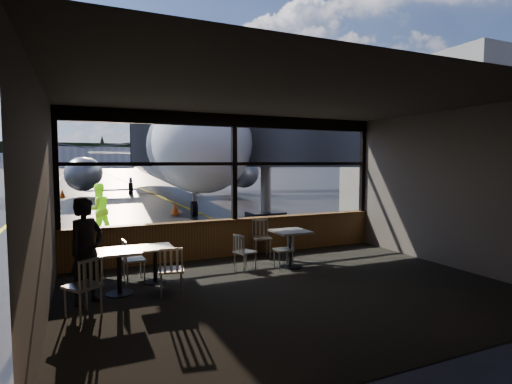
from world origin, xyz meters
TOP-DOWN VIEW (x-y plane):
  - ground_plane at (0.00, 120.00)m, footprint 520.00×520.00m
  - carpet_floor at (0.00, -3.00)m, footprint 8.00×6.00m
  - ceiling at (0.00, -3.00)m, footprint 8.00×6.00m
  - wall_left at (-4.00, -3.00)m, footprint 0.04×6.00m
  - wall_right at (4.00, -3.00)m, footprint 0.04×6.00m
  - wall_back at (0.00, -6.00)m, footprint 8.00×0.04m
  - window_sill at (0.00, 0.00)m, footprint 8.00×0.28m
  - window_header at (0.00, 0.00)m, footprint 8.00×0.18m
  - mullion_left at (-3.95, 0.00)m, footprint 0.12×0.12m
  - mullion_centre at (0.00, 0.00)m, footprint 0.12×0.12m
  - mullion_right at (3.95, 0.00)m, footprint 0.12×0.12m
  - window_transom at (0.00, 0.00)m, footprint 8.00×0.10m
  - airliner at (2.20, 19.92)m, footprint 33.87×39.40m
  - jet_bridge at (3.60, 5.50)m, footprint 8.57×10.47m
  - cafe_table_near at (0.74, -1.57)m, footprint 0.75×0.75m
  - cafe_table_mid at (-2.22, -1.50)m, footprint 0.65×0.65m
  - cafe_table_left at (-2.92, -1.95)m, footprint 0.72×0.72m
  - chair_near_e at (0.55, -1.57)m, footprint 0.47×0.47m
  - chair_near_w at (-0.31, -1.45)m, footprint 0.56×0.56m
  - chair_near_n at (0.57, -0.40)m, footprint 0.60×0.60m
  - chair_mid_s at (-2.09, -2.36)m, footprint 0.57×0.57m
  - chair_mid_w at (-2.58, -1.21)m, footprint 0.50×0.50m
  - chair_left_s at (-3.52, -2.79)m, footprint 0.70×0.70m
  - passenger at (-3.44, -2.23)m, footprint 0.77×0.74m
  - ground_crew at (-2.99, 4.24)m, footprint 1.01×0.92m
  - cone_nose at (0.41, 8.53)m, footprint 0.38×0.38m
  - cone_wing at (-4.53, 19.88)m, footprint 0.40×0.40m
  - terminal_annex at (10.00, 2.50)m, footprint 5.00×7.00m
  - hangar_mid at (0.00, 185.00)m, footprint 38.00×15.00m
  - hangar_right at (60.00, 178.00)m, footprint 50.00×20.00m
  - fuel_tank_a at (-30.00, 182.00)m, footprint 8.00×8.00m
  - fuel_tank_b at (-20.00, 182.00)m, footprint 8.00×8.00m
  - fuel_tank_c at (-10.00, 182.00)m, footprint 8.00×8.00m
  - treeline at (0.00, 210.00)m, footprint 360.00×3.00m

SIDE VIEW (x-z plane):
  - ground_plane at x=0.00m, z-range 0.00..0.00m
  - carpet_floor at x=0.00m, z-range 0.01..0.01m
  - cone_nose at x=0.41m, z-range 0.00..0.53m
  - cone_wing at x=-4.53m, z-range 0.00..0.55m
  - cafe_table_mid at x=-2.22m, z-range 0.00..0.72m
  - cafe_table_left at x=-2.92m, z-range 0.00..0.80m
  - chair_near_e at x=0.55m, z-range 0.00..0.80m
  - chair_near_w at x=-0.31m, z-range 0.00..0.82m
  - cafe_table_near at x=0.74m, z-range 0.00..0.83m
  - chair_mid_w at x=-2.58m, z-range 0.00..0.84m
  - chair_mid_s at x=-2.09m, z-range 0.00..0.89m
  - window_sill at x=0.00m, z-range 0.00..0.90m
  - chair_near_n at x=0.57m, z-range 0.00..0.92m
  - chair_left_s at x=-3.52m, z-range 0.00..0.93m
  - ground_crew at x=-2.99m, z-range 0.00..1.68m
  - passenger at x=-3.44m, z-range 0.00..1.78m
  - wall_left at x=-4.00m, z-range 0.00..3.50m
  - wall_right at x=4.00m, z-range 0.00..3.50m
  - wall_back at x=0.00m, z-range 0.00..3.50m
  - mullion_left at x=-3.95m, z-range 0.90..3.50m
  - mullion_centre at x=0.00m, z-range 0.90..3.50m
  - mullion_right at x=3.95m, z-range 0.90..3.50m
  - jet_bridge at x=3.60m, z-range 0.00..4.57m
  - window_transom at x=0.00m, z-range 2.26..2.34m
  - terminal_annex at x=10.00m, z-range 0.00..6.00m
  - fuel_tank_a at x=-30.00m, z-range 0.00..6.00m
  - fuel_tank_b at x=-20.00m, z-range 0.00..6.00m
  - fuel_tank_c at x=-10.00m, z-range 0.00..6.00m
  - window_header at x=0.00m, z-range 3.20..3.50m
  - ceiling at x=0.00m, z-range 3.48..3.52m
  - hangar_mid at x=0.00m, z-range 0.00..10.00m
  - airliner at x=2.20m, z-range 0.00..11.22m
  - hangar_right at x=60.00m, z-range 0.00..12.00m
  - treeline at x=0.00m, z-range 0.00..12.00m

